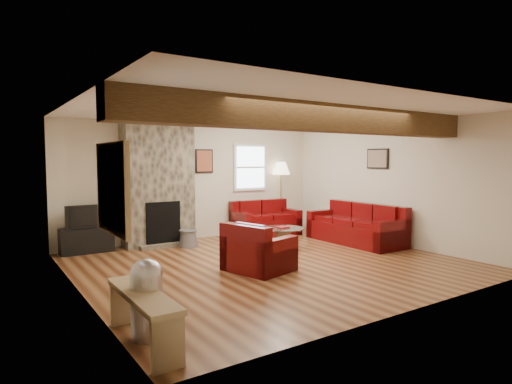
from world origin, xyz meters
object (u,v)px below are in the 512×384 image
tv_cabinet (87,240)px  sofa_three (355,223)px  floor_lamp (281,172)px  television (86,216)px  armchair_red (259,247)px  loveseat (266,218)px  coffee_table (283,238)px

tv_cabinet → sofa_three: bearing=-23.3°
tv_cabinet → floor_lamp: floor_lamp is taller
television → tv_cabinet: bearing=0.0°
tv_cabinet → armchair_red: bearing=-55.2°
loveseat → tv_cabinet: 3.86m
sofa_three → armchair_red: bearing=-74.9°
tv_cabinet → floor_lamp: 4.68m
coffee_table → television: (-3.27, 1.72, 0.48)m
tv_cabinet → television: bearing=0.0°
coffee_table → tv_cabinet: bearing=152.2°
sofa_three → tv_cabinet: bearing=-112.3°
tv_cabinet → television: (0.00, 0.00, 0.45)m
television → floor_lamp: 4.59m
armchair_red → coffee_table: armchair_red is taller
coffee_table → tv_cabinet: (-3.27, 1.72, 0.03)m
sofa_three → coffee_table: bearing=-102.1°
loveseat → coffee_table: size_ratio=1.78×
coffee_table → floor_lamp: (1.26, 1.74, 1.23)m
loveseat → tv_cabinet: bearing=179.6°
tv_cabinet → floor_lamp: size_ratio=0.56×
armchair_red → floor_lamp: floor_lamp is taller
armchair_red → floor_lamp: size_ratio=0.55×
coffee_table → floor_lamp: floor_lamp is taller
sofa_three → floor_lamp: bearing=-169.9°
sofa_three → floor_lamp: (-0.34, 2.11, 1.02)m
sofa_three → floor_lamp: floor_lamp is taller
loveseat → television: 3.87m
loveseat → sofa_three: bearing=-56.2°
sofa_three → loveseat: 2.06m
tv_cabinet → television: size_ratio=1.24×
armchair_red → coffee_table: 1.72m
loveseat → floor_lamp: 1.28m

